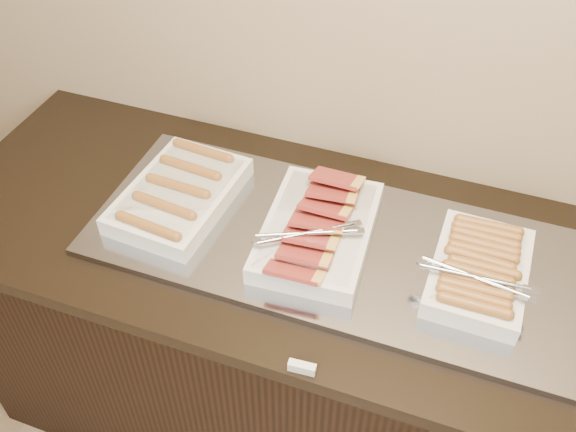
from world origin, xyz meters
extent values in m
cube|color=black|center=(0.00, 2.13, 0.43)|extent=(2.00, 0.70, 0.86)
cube|color=black|center=(0.00, 2.13, 0.88)|extent=(2.06, 0.76, 0.04)
cube|color=gray|center=(0.02, 2.13, 0.91)|extent=(1.20, 0.50, 0.02)
cube|color=silver|center=(-0.39, 2.13, 0.95)|extent=(0.27, 0.39, 0.05)
cylinder|color=olive|center=(-0.39, 1.97, 0.98)|extent=(0.17, 0.04, 0.03)
cylinder|color=olive|center=(-0.39, 2.05, 0.98)|extent=(0.17, 0.04, 0.03)
cylinder|color=olive|center=(-0.39, 2.13, 0.98)|extent=(0.17, 0.03, 0.03)
cylinder|color=olive|center=(-0.39, 2.21, 0.98)|extent=(0.17, 0.04, 0.03)
cylinder|color=olive|center=(-0.40, 2.29, 0.98)|extent=(0.17, 0.04, 0.03)
cube|color=silver|center=(-0.01, 2.13, 0.95)|extent=(0.28, 0.40, 0.05)
cube|color=#993331|center=(-0.02, 1.97, 0.97)|extent=(0.13, 0.09, 0.04)
cube|color=#993331|center=(-0.01, 2.03, 0.97)|extent=(0.13, 0.10, 0.04)
cube|color=#993331|center=(-0.02, 2.08, 0.98)|extent=(0.14, 0.10, 0.04)
cube|color=#993331|center=(-0.01, 2.13, 0.98)|extent=(0.14, 0.10, 0.04)
cube|color=#993331|center=(-0.01, 2.18, 0.98)|extent=(0.13, 0.09, 0.04)
cube|color=#993331|center=(-0.01, 2.23, 0.99)|extent=(0.14, 0.10, 0.04)
cube|color=#993331|center=(-0.01, 2.29, 0.99)|extent=(0.13, 0.09, 0.04)
cube|color=silver|center=(0.38, 2.13, 0.95)|extent=(0.22, 0.32, 0.05)
cylinder|color=olive|center=(0.38, 2.00, 0.98)|extent=(0.14, 0.03, 0.03)
cylinder|color=olive|center=(0.38, 2.02, 0.98)|extent=(0.14, 0.03, 0.03)
cylinder|color=olive|center=(0.38, 2.05, 0.98)|extent=(0.14, 0.03, 0.03)
cylinder|color=olive|center=(0.38, 2.07, 0.98)|extent=(0.14, 0.03, 0.03)
cylinder|color=olive|center=(0.38, 2.09, 0.98)|extent=(0.14, 0.03, 0.03)
cylinder|color=olive|center=(0.39, 2.12, 0.98)|extent=(0.14, 0.03, 0.03)
cylinder|color=olive|center=(0.37, 2.14, 0.98)|extent=(0.14, 0.03, 0.03)
cylinder|color=olive|center=(0.38, 2.17, 0.98)|extent=(0.14, 0.03, 0.03)
cylinder|color=olive|center=(0.38, 2.19, 0.98)|extent=(0.14, 0.03, 0.03)
cylinder|color=olive|center=(0.38, 2.21, 0.98)|extent=(0.14, 0.03, 0.03)
cylinder|color=olive|center=(0.38, 2.24, 0.98)|extent=(0.14, 0.03, 0.03)
cylinder|color=olive|center=(0.38, 2.26, 0.98)|extent=(0.14, 0.03, 0.03)
cube|color=silver|center=(0.07, 1.77, 0.91)|extent=(0.06, 0.02, 0.02)
camera|label=1|loc=(0.30, 1.07, 2.07)|focal=40.00mm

